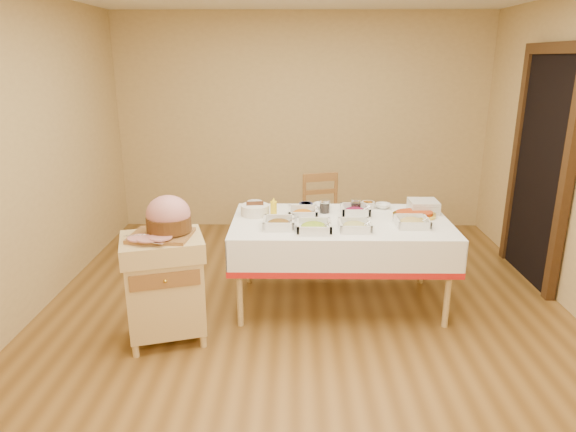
# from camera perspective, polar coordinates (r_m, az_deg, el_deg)

# --- Properties ---
(room_shell) EXTENTS (5.00, 5.00, 5.00)m
(room_shell) POSITION_cam_1_polar(r_m,az_deg,el_deg) (3.89, 2.07, 5.80)
(room_shell) COLOR brown
(room_shell) RESTS_ON ground
(doorway) EXTENTS (0.09, 1.10, 2.20)m
(doorway) POSITION_cam_1_polar(r_m,az_deg,el_deg) (5.33, 26.35, 5.07)
(doorway) COLOR black
(doorway) RESTS_ON ground
(dining_table) EXTENTS (1.82, 1.02, 0.76)m
(dining_table) POSITION_cam_1_polar(r_m,az_deg,el_deg) (4.38, 5.81, -2.48)
(dining_table) COLOR tan
(dining_table) RESTS_ON ground
(butcher_cart) EXTENTS (0.70, 0.63, 0.82)m
(butcher_cart) POSITION_cam_1_polar(r_m,az_deg,el_deg) (3.95, -13.55, -7.19)
(butcher_cart) COLOR tan
(butcher_cart) RESTS_ON ground
(dining_chair) EXTENTS (0.50, 0.49, 0.91)m
(dining_chair) POSITION_cam_1_polar(r_m,az_deg,el_deg) (5.38, 4.01, -0.14)
(dining_chair) COLOR brown
(dining_chair) RESTS_ON ground
(ham_on_board) EXTENTS (0.45, 0.43, 0.30)m
(ham_on_board) POSITION_cam_1_polar(r_m,az_deg,el_deg) (3.80, -13.25, -0.32)
(ham_on_board) COLOR brown
(ham_on_board) RESTS_ON butcher_cart
(serving_dish_a) EXTENTS (0.26, 0.25, 0.11)m
(serving_dish_a) POSITION_cam_1_polar(r_m,az_deg,el_deg) (4.12, -1.02, -0.80)
(serving_dish_a) COLOR silver
(serving_dish_a) RESTS_ON dining_table
(serving_dish_b) EXTENTS (0.27, 0.27, 0.11)m
(serving_dish_b) POSITION_cam_1_polar(r_m,az_deg,el_deg) (4.04, 2.89, -1.19)
(serving_dish_b) COLOR silver
(serving_dish_b) RESTS_ON dining_table
(serving_dish_c) EXTENTS (0.25, 0.25, 0.10)m
(serving_dish_c) POSITION_cam_1_polar(r_m,az_deg,el_deg) (4.10, 7.43, -1.08)
(serving_dish_c) COLOR silver
(serving_dish_c) RESTS_ON dining_table
(serving_dish_d) EXTENTS (0.26, 0.26, 0.10)m
(serving_dish_d) POSITION_cam_1_polar(r_m,az_deg,el_deg) (4.28, 13.62, -0.65)
(serving_dish_d) COLOR silver
(serving_dish_d) RESTS_ON dining_table
(serving_dish_e) EXTENTS (0.26, 0.25, 0.12)m
(serving_dish_e) POSITION_cam_1_polar(r_m,az_deg,el_deg) (4.38, 1.66, 0.31)
(serving_dish_e) COLOR silver
(serving_dish_e) RESTS_ON dining_table
(serving_dish_f) EXTENTS (0.25, 0.24, 0.12)m
(serving_dish_f) POSITION_cam_1_polar(r_m,az_deg,el_deg) (4.49, 7.47, 0.59)
(serving_dish_f) COLOR silver
(serving_dish_f) RESTS_ON dining_table
(small_bowl_left) EXTENTS (0.13, 0.13, 0.06)m
(small_bowl_left) POSITION_cam_1_polar(r_m,az_deg,el_deg) (4.68, -3.71, 1.35)
(small_bowl_left) COLOR silver
(small_bowl_left) RESTS_ON dining_table
(small_bowl_mid) EXTENTS (0.12, 0.12, 0.05)m
(small_bowl_mid) POSITION_cam_1_polar(r_m,az_deg,el_deg) (4.64, 2.01, 1.18)
(small_bowl_mid) COLOR navy
(small_bowl_mid) RESTS_ON dining_table
(small_bowl_right) EXTENTS (0.12, 0.12, 0.06)m
(small_bowl_right) POSITION_cam_1_polar(r_m,az_deg,el_deg) (4.70, 8.89, 1.26)
(small_bowl_right) COLOR silver
(small_bowl_right) RESTS_ON dining_table
(bowl_white_imported) EXTENTS (0.21, 0.21, 0.04)m
(bowl_white_imported) POSITION_cam_1_polar(r_m,az_deg,el_deg) (4.67, 3.69, 1.14)
(bowl_white_imported) COLOR silver
(bowl_white_imported) RESTS_ON dining_table
(bowl_small_imported) EXTENTS (0.18, 0.18, 0.04)m
(bowl_small_imported) POSITION_cam_1_polar(r_m,az_deg,el_deg) (4.73, 10.48, 1.12)
(bowl_small_imported) COLOR silver
(bowl_small_imported) RESTS_ON dining_table
(preserve_jar_left) EXTENTS (0.09, 0.09, 0.12)m
(preserve_jar_left) POSITION_cam_1_polar(r_m,az_deg,el_deg) (4.52, 4.10, 1.02)
(preserve_jar_left) COLOR silver
(preserve_jar_left) RESTS_ON dining_table
(preserve_jar_right) EXTENTS (0.09, 0.09, 0.11)m
(preserve_jar_right) POSITION_cam_1_polar(r_m,az_deg,el_deg) (4.58, 7.56, 1.11)
(preserve_jar_right) COLOR silver
(preserve_jar_right) RESTS_ON dining_table
(mustard_bottle) EXTENTS (0.06, 0.06, 0.17)m
(mustard_bottle) POSITION_cam_1_polar(r_m,az_deg,el_deg) (4.37, -1.61, 0.83)
(mustard_bottle) COLOR yellow
(mustard_bottle) RESTS_ON dining_table
(bread_basket) EXTENTS (0.25, 0.25, 0.11)m
(bread_basket) POSITION_cam_1_polar(r_m,az_deg,el_deg) (4.45, -3.69, 0.70)
(bread_basket) COLOR white
(bread_basket) RESTS_ON dining_table
(plate_stack) EXTENTS (0.24, 0.24, 0.10)m
(plate_stack) POSITION_cam_1_polar(r_m,az_deg,el_deg) (4.69, 14.80, 1.07)
(plate_stack) COLOR silver
(plate_stack) RESTS_ON dining_table
(brass_platter) EXTENTS (0.37, 0.26, 0.05)m
(brass_platter) POSITION_cam_1_polar(r_m,az_deg,el_deg) (4.52, 13.85, 0.16)
(brass_platter) COLOR gold
(brass_platter) RESTS_ON dining_table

